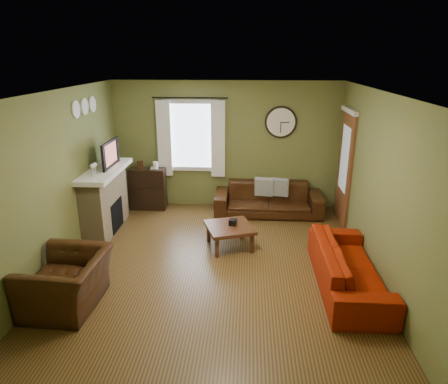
# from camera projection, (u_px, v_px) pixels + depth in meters

# --- Properties ---
(floor) EXTENTS (4.60, 5.20, 0.00)m
(floor) POSITION_uv_depth(u_px,v_px,m) (216.00, 264.00, 6.16)
(floor) COLOR #553B1B
(floor) RESTS_ON ground
(ceiling) EXTENTS (4.60, 5.20, 0.00)m
(ceiling) POSITION_uv_depth(u_px,v_px,m) (215.00, 92.00, 5.32)
(ceiling) COLOR white
(ceiling) RESTS_ON ground
(wall_left) EXTENTS (0.00, 5.20, 2.60)m
(wall_left) POSITION_uv_depth(u_px,v_px,m) (60.00, 182.00, 5.87)
(wall_left) COLOR olive
(wall_left) RESTS_ON ground
(wall_right) EXTENTS (0.00, 5.20, 2.60)m
(wall_right) POSITION_uv_depth(u_px,v_px,m) (378.00, 188.00, 5.61)
(wall_right) COLOR olive
(wall_right) RESTS_ON ground
(wall_back) EXTENTS (4.60, 0.00, 2.60)m
(wall_back) POSITION_uv_depth(u_px,v_px,m) (226.00, 146.00, 8.19)
(wall_back) COLOR olive
(wall_back) RESTS_ON ground
(wall_front) EXTENTS (4.60, 0.00, 2.60)m
(wall_front) POSITION_uv_depth(u_px,v_px,m) (189.00, 281.00, 3.29)
(wall_front) COLOR olive
(wall_front) RESTS_ON ground
(fireplace) EXTENTS (0.40, 1.40, 1.10)m
(fireplace) POSITION_uv_depth(u_px,v_px,m) (105.00, 202.00, 7.19)
(fireplace) COLOR tan
(fireplace) RESTS_ON floor
(firebox) EXTENTS (0.04, 0.60, 0.55)m
(firebox) POSITION_uv_depth(u_px,v_px,m) (117.00, 215.00, 7.26)
(firebox) COLOR black
(firebox) RESTS_ON fireplace
(mantel) EXTENTS (0.58, 1.60, 0.08)m
(mantel) POSITION_uv_depth(u_px,v_px,m) (103.00, 171.00, 7.00)
(mantel) COLOR white
(mantel) RESTS_ON fireplace
(tv) EXTENTS (0.08, 0.60, 0.35)m
(tv) POSITION_uv_depth(u_px,v_px,m) (106.00, 157.00, 7.07)
(tv) COLOR black
(tv) RESTS_ON mantel
(tv_screen) EXTENTS (0.02, 0.62, 0.36)m
(tv_screen) POSITION_uv_depth(u_px,v_px,m) (110.00, 154.00, 7.05)
(tv_screen) COLOR #994C3F
(tv_screen) RESTS_ON mantel
(medallion_left) EXTENTS (0.28, 0.28, 0.03)m
(medallion_left) POSITION_uv_depth(u_px,v_px,m) (76.00, 109.00, 6.32)
(medallion_left) COLOR white
(medallion_left) RESTS_ON wall_left
(medallion_mid) EXTENTS (0.28, 0.28, 0.03)m
(medallion_mid) POSITION_uv_depth(u_px,v_px,m) (84.00, 107.00, 6.65)
(medallion_mid) COLOR white
(medallion_mid) RESTS_ON wall_left
(medallion_right) EXTENTS (0.28, 0.28, 0.03)m
(medallion_right) POSITION_uv_depth(u_px,v_px,m) (92.00, 104.00, 6.98)
(medallion_right) COLOR white
(medallion_right) RESTS_ON wall_left
(window_pane) EXTENTS (1.00, 0.02, 1.30)m
(window_pane) POSITION_uv_depth(u_px,v_px,m) (192.00, 136.00, 8.15)
(window_pane) COLOR silver
(window_pane) RESTS_ON wall_back
(curtain_rod) EXTENTS (0.03, 0.03, 1.50)m
(curtain_rod) POSITION_uv_depth(u_px,v_px,m) (190.00, 98.00, 7.81)
(curtain_rod) COLOR black
(curtain_rod) RESTS_ON wall_back
(curtain_left) EXTENTS (0.28, 0.04, 1.55)m
(curtain_left) POSITION_uv_depth(u_px,v_px,m) (164.00, 139.00, 8.10)
(curtain_left) COLOR white
(curtain_left) RESTS_ON wall_back
(curtain_right) EXTENTS (0.28, 0.04, 1.55)m
(curtain_right) POSITION_uv_depth(u_px,v_px,m) (218.00, 140.00, 8.04)
(curtain_right) COLOR white
(curtain_right) RESTS_ON wall_back
(wall_clock) EXTENTS (0.64, 0.06, 0.64)m
(wall_clock) POSITION_uv_depth(u_px,v_px,m) (281.00, 122.00, 7.92)
(wall_clock) COLOR white
(wall_clock) RESTS_ON wall_back
(door) EXTENTS (0.05, 0.90, 2.10)m
(door) POSITION_uv_depth(u_px,v_px,m) (345.00, 169.00, 7.43)
(door) COLOR brown
(door) RESTS_ON floor
(bookshelf) EXTENTS (0.73, 0.31, 0.86)m
(bookshelf) POSITION_uv_depth(u_px,v_px,m) (148.00, 189.00, 8.29)
(bookshelf) COLOR black
(bookshelf) RESTS_ON floor
(book) EXTENTS (0.18, 0.23, 0.02)m
(book) POSITION_uv_depth(u_px,v_px,m) (150.00, 164.00, 8.13)
(book) COLOR #462514
(book) RESTS_ON bookshelf
(sofa_brown) EXTENTS (2.14, 0.84, 0.62)m
(sofa_brown) POSITION_uv_depth(u_px,v_px,m) (268.00, 199.00, 8.05)
(sofa_brown) COLOR black
(sofa_brown) RESTS_ON floor
(pillow_left) EXTENTS (0.39, 0.17, 0.37)m
(pillow_left) POSITION_uv_depth(u_px,v_px,m) (264.00, 187.00, 8.03)
(pillow_left) COLOR #959DA0
(pillow_left) RESTS_ON sofa_brown
(pillow_right) EXTENTS (0.38, 0.19, 0.36)m
(pillow_right) POSITION_uv_depth(u_px,v_px,m) (280.00, 187.00, 8.00)
(pillow_right) COLOR #959DA0
(pillow_right) RESTS_ON sofa_brown
(sofa_red) EXTENTS (0.81, 2.07, 0.60)m
(sofa_red) POSITION_uv_depth(u_px,v_px,m) (348.00, 267.00, 5.50)
(sofa_red) COLOR #801601
(sofa_red) RESTS_ON floor
(armchair) EXTENTS (0.97, 1.10, 0.69)m
(armchair) POSITION_uv_depth(u_px,v_px,m) (67.00, 282.00, 5.05)
(armchair) COLOR black
(armchair) RESTS_ON floor
(coffee_table) EXTENTS (0.92, 0.92, 0.39)m
(coffee_table) POSITION_uv_depth(u_px,v_px,m) (229.00, 236.00, 6.66)
(coffee_table) COLOR #462514
(coffee_table) RESTS_ON floor
(tissue_box) EXTENTS (0.14, 0.14, 0.09)m
(tissue_box) POSITION_uv_depth(u_px,v_px,m) (233.00, 224.00, 6.64)
(tissue_box) COLOR black
(tissue_box) RESTS_ON coffee_table
(wine_glass_a) EXTENTS (0.08, 0.08, 0.22)m
(wine_glass_a) POSITION_uv_depth(u_px,v_px,m) (93.00, 171.00, 6.46)
(wine_glass_a) COLOR white
(wine_glass_a) RESTS_ON mantel
(wine_glass_b) EXTENTS (0.07, 0.07, 0.21)m
(wine_glass_b) POSITION_uv_depth(u_px,v_px,m) (95.00, 169.00, 6.57)
(wine_glass_b) COLOR white
(wine_glass_b) RESTS_ON mantel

